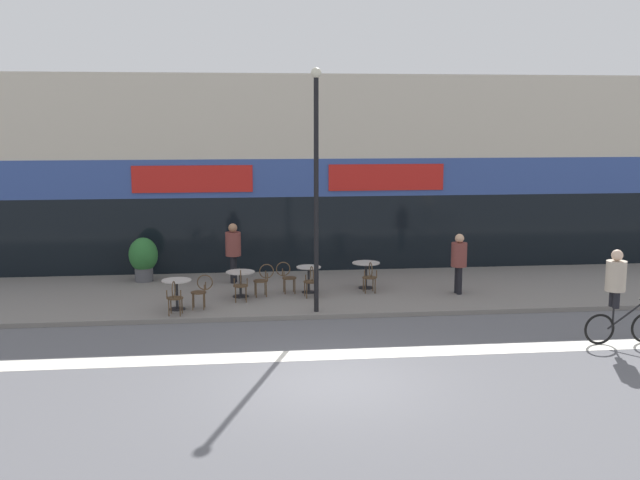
{
  "coord_description": "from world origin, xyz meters",
  "views": [
    {
      "loc": [
        -1.7,
        -13.58,
        4.99
      ],
      "look_at": [
        0.62,
        7.23,
        1.57
      ],
      "focal_mm": 42.0,
      "sensor_mm": 36.0,
      "label": 1
    }
  ],
  "objects": [
    {
      "name": "ground_plane",
      "position": [
        0.0,
        0.0,
        0.0
      ],
      "size": [
        120.0,
        120.0,
        0.0
      ],
      "primitive_type": "plane",
      "color": "#5B5B60"
    },
    {
      "name": "sidewalk_slab",
      "position": [
        0.0,
        7.25,
        0.06
      ],
      "size": [
        40.0,
        5.5,
        0.12
      ],
      "primitive_type": "cube",
      "color": "slate",
      "rests_on": "ground"
    },
    {
      "name": "storefront_facade",
      "position": [
        0.0,
        11.97,
        3.16
      ],
      "size": [
        40.0,
        4.06,
        6.36
      ],
      "color": "beige",
      "rests_on": "ground"
    },
    {
      "name": "bike_lane_stripe",
      "position": [
        0.0,
        1.64,
        0.0
      ],
      "size": [
        36.0,
        0.7,
        0.01
      ],
      "primitive_type": "cube",
      "color": "silver",
      "rests_on": "ground"
    },
    {
      "name": "bistro_table_0",
      "position": [
        -3.28,
        5.43,
        0.68
      ],
      "size": [
        0.76,
        0.76,
        0.78
      ],
      "color": "black",
      "rests_on": "sidewalk_slab"
    },
    {
      "name": "bistro_table_1",
      "position": [
        -1.65,
        6.65,
        0.63
      ],
      "size": [
        0.79,
        0.79,
        0.71
      ],
      "color": "black",
      "rests_on": "sidewalk_slab"
    },
    {
      "name": "bistro_table_2",
      "position": [
        0.27,
        6.93,
        0.65
      ],
      "size": [
        0.69,
        0.69,
        0.75
      ],
      "color": "black",
      "rests_on": "sidewalk_slab"
    },
    {
      "name": "bistro_table_3",
      "position": [
        1.97,
        7.3,
        0.67
      ],
      "size": [
        0.8,
        0.8,
        0.76
      ],
      "color": "black",
      "rests_on": "sidewalk_slab"
    },
    {
      "name": "cafe_chair_0_near",
      "position": [
        -3.29,
        4.81,
        0.64
      ],
      "size": [
        0.44,
        0.59,
        0.9
      ],
      "rotation": [
        0.0,
        0.0,
        1.47
      ],
      "color": "#4C3823",
      "rests_on": "sidewalk_slab"
    },
    {
      "name": "cafe_chair_0_side",
      "position": [
        -2.66,
        5.43,
        0.64
      ],
      "size": [
        0.58,
        0.42,
        0.9
      ],
      "rotation": [
        0.0,
        0.0,
        3.09
      ],
      "color": "#4C3823",
      "rests_on": "sidewalk_slab"
    },
    {
      "name": "cafe_chair_1_near",
      "position": [
        -1.64,
        6.02,
        0.64
      ],
      "size": [
        0.41,
        0.58,
        0.9
      ],
      "rotation": [
        0.0,
        0.0,
        1.59
      ],
      "color": "#4C3823",
      "rests_on": "sidewalk_slab"
    },
    {
      "name": "cafe_chair_1_side",
      "position": [
        -1.02,
        6.65,
        0.64
      ],
      "size": [
        0.59,
        0.44,
        0.9
      ],
      "rotation": [
        0.0,
        0.0,
        3.24
      ],
      "color": "#4C3823",
      "rests_on": "sidewalk_slab"
    },
    {
      "name": "cafe_chair_2_near",
      "position": [
        0.28,
        6.31,
        0.64
      ],
      "size": [
        0.44,
        0.59,
        0.9
      ],
      "rotation": [
        0.0,
        0.0,
        1.67
      ],
      "color": "#4C3823",
      "rests_on": "sidewalk_slab"
    },
    {
      "name": "cafe_chair_2_side",
      "position": [
        -0.36,
        6.93,
        0.64
      ],
      "size": [
        0.59,
        0.42,
        0.9
      ],
      "rotation": [
        0.0,
        0.0,
        0.06
      ],
      "color": "#4C3823",
      "rests_on": "sidewalk_slab"
    },
    {
      "name": "cafe_chair_3_near",
      "position": [
        1.97,
        6.68,
        0.64
      ],
      "size": [
        0.41,
        0.58,
        0.9
      ],
      "rotation": [
        0.0,
        0.0,
        1.6
      ],
      "color": "#4C3823",
      "rests_on": "sidewalk_slab"
    },
    {
      "name": "planter_pot",
      "position": [
        -4.53,
        8.98,
        0.85
      ],
      "size": [
        0.87,
        0.87,
        1.33
      ],
      "color": "#4C4C51",
      "rests_on": "sidewalk_slab"
    },
    {
      "name": "lamp_post",
      "position": [
        0.26,
        4.83,
        3.58
      ],
      "size": [
        0.26,
        0.26,
        6.08
      ],
      "color": "black",
      "rests_on": "sidewalk_slab"
    },
    {
      "name": "cyclist_0",
      "position": [
        6.64,
        1.72,
        1.23
      ],
      "size": [
        1.8,
        0.48,
        2.14
      ],
      "rotation": [
        0.0,
        0.0,
        -0.0
      ],
      "color": "black",
      "rests_on": "ground"
    },
    {
      "name": "pedestrian_near_end",
      "position": [
        -1.84,
        8.49,
        1.18
      ],
      "size": [
        0.55,
        0.55,
        1.79
      ],
      "rotation": [
        0.0,
        0.0,
        2.92
      ],
      "color": "black",
      "rests_on": "sidewalk_slab"
    },
    {
      "name": "pedestrian_far_end",
      "position": [
        4.43,
        6.35,
        1.13
      ],
      "size": [
        0.47,
        0.47,
        1.7
      ],
      "rotation": [
        0.0,
        0.0,
        0.09
      ],
      "color": "black",
      "rests_on": "sidewalk_slab"
    }
  ]
}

